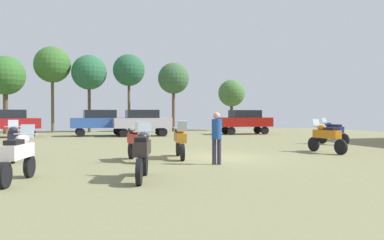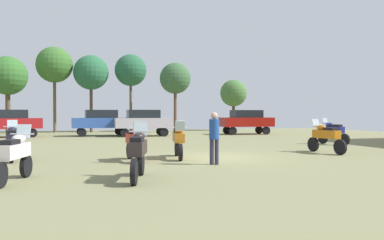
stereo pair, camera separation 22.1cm
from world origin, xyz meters
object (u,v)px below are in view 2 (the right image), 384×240
at_px(car_2, 10,121).
at_px(car_3, 143,121).
at_px(tree_2, 131,71).
at_px(tree_5, 54,65).
at_px(tree_6, 234,93).
at_px(tree_7, 8,76).
at_px(motorcycle_5, 138,152).
at_px(motorcycle_1, 333,132).
at_px(tree_1, 175,79).
at_px(motorcycle_3, 14,154).
at_px(car_4, 101,121).
at_px(car_1, 246,120).
at_px(tree_3, 91,73).
at_px(motorcycle_6, 12,141).
at_px(person_1, 214,134).
at_px(motorcycle_2, 134,141).
at_px(motorcycle_8, 178,140).
at_px(motorcycle_7, 326,136).

xyz_separation_m(car_2, car_3, (9.49, -1.17, 0.00)).
distance_m(tree_2, tree_5, 6.82).
distance_m(tree_6, tree_7, 20.94).
xyz_separation_m(motorcycle_5, tree_2, (2.80, 26.53, 5.02)).
bearing_deg(motorcycle_5, motorcycle_1, 49.82).
height_order(tree_1, tree_5, tree_5).
relative_size(motorcycle_3, car_4, 0.48).
bearing_deg(motorcycle_1, tree_5, 116.26).
distance_m(tree_2, tree_6, 10.62).
bearing_deg(car_1, tree_3, 61.54).
bearing_deg(car_4, car_1, -97.76).
height_order(motorcycle_3, motorcycle_6, motorcycle_6).
relative_size(person_1, tree_1, 0.27).
bearing_deg(tree_3, tree_6, 0.71).
bearing_deg(car_1, tree_6, -12.20).
bearing_deg(car_2, tree_5, -32.94).
bearing_deg(tree_1, motorcycle_5, -105.01).
xyz_separation_m(motorcycle_2, car_3, (2.50, 15.04, 0.45)).
height_order(motorcycle_2, tree_2, tree_2).
height_order(motorcycle_3, person_1, person_1).
height_order(motorcycle_6, tree_2, tree_2).
bearing_deg(car_1, motorcycle_5, 150.53).
bearing_deg(car_4, motorcycle_8, -175.56).
relative_size(tree_1, tree_3, 0.93).
height_order(tree_3, tree_5, tree_5).
bearing_deg(motorcycle_5, motorcycle_3, -174.31).
bearing_deg(tree_2, motorcycle_7, -74.56).
relative_size(car_1, tree_5, 0.56).
xyz_separation_m(motorcycle_2, person_1, (2.51, -1.69, 0.32)).
bearing_deg(motorcycle_3, car_1, 65.99).
bearing_deg(motorcycle_7, tree_7, 119.60).
bearing_deg(motorcycle_1, tree_1, 91.26).
height_order(motorcycle_5, motorcycle_7, motorcycle_5).
relative_size(car_2, tree_2, 0.63).
distance_m(motorcycle_6, person_1, 7.48).
relative_size(motorcycle_2, person_1, 1.18).
bearing_deg(tree_7, motorcycle_5, -73.31).
relative_size(motorcycle_1, person_1, 1.16).
height_order(car_1, tree_3, tree_3).
bearing_deg(car_2, motorcycle_1, -133.77).
bearing_deg(car_1, motorcycle_6, 133.64).
xyz_separation_m(car_3, tree_5, (-6.90, 7.84, 4.91)).
relative_size(motorcycle_7, car_3, 0.52).
bearing_deg(tree_7, tree_2, 5.57).
xyz_separation_m(car_4, tree_7, (-7.48, 5.15, 3.70)).
relative_size(motorcycle_1, tree_3, 0.29).
bearing_deg(tree_3, tree_1, -4.31).
xyz_separation_m(motorcycle_5, car_1, (11.54, 19.56, 0.43)).
bearing_deg(motorcycle_6, car_2, 92.04).
relative_size(car_1, tree_3, 0.61).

